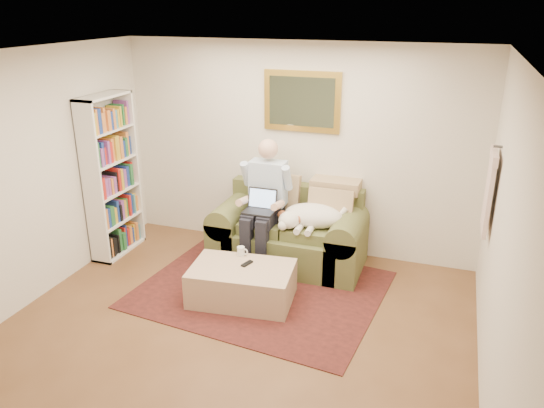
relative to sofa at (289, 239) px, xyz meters
The scene contains 12 objects.
room_shell 1.93m from the sofa, 92.10° to the right, with size 4.51×5.00×2.61m.
rug 0.82m from the sofa, 96.24° to the right, with size 2.57×2.06×0.01m, color black.
sofa is the anchor object (origin of this frame).
seated_man 0.55m from the sofa, 148.55° to the right, with size 0.60×0.85×1.52m, color #8CACD8, non-canonical shape.
laptop 0.60m from the sofa, 138.98° to the right, with size 0.35×0.28×0.25m.
sleeping_dog 0.51m from the sofa, 15.74° to the right, with size 0.75×0.47×0.28m, color white, non-canonical shape.
ottoman 1.05m from the sofa, 100.97° to the right, with size 1.07×0.68×0.39m, color #CEAB89.
coffee_mug 0.83m from the sofa, 112.66° to the right, with size 0.08×0.08×0.10m, color white.
tv_remote 0.96m from the sofa, 100.32° to the right, with size 0.05×0.15×0.02m, color black.
bookshelf 2.30m from the sofa, 169.28° to the right, with size 0.28×0.80×2.00m, color white, non-canonical shape.
wall_mirror 1.65m from the sofa, 90.00° to the left, with size 0.94×0.04×0.72m.
hanging_shirt 2.40m from the sofa, 10.88° to the right, with size 0.06×0.52×0.90m, color beige, non-canonical shape.
Camera 1 is at (1.80, -3.60, 3.00)m, focal length 35.00 mm.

